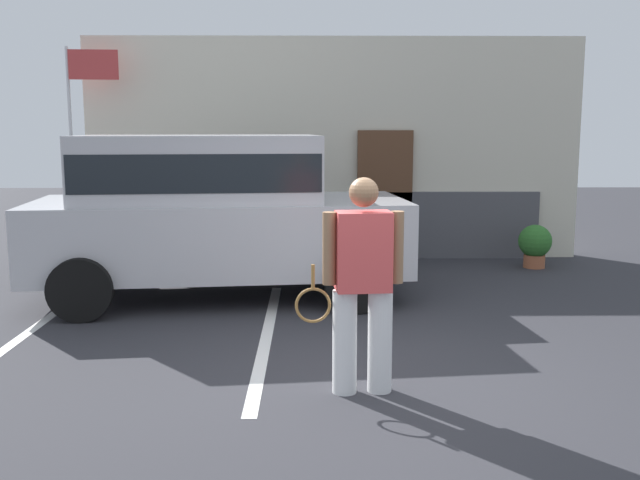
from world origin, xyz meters
The scene contains 8 objects.
ground_plane centered at (0.00, 0.00, 0.00)m, with size 40.00×40.00×0.00m, color #2D2D33.
parking_stripe_0 centered at (-3.37, 1.50, 0.00)m, with size 0.12×4.40×0.01m, color silver.
parking_stripe_1 centered at (-0.84, 1.50, 0.00)m, with size 0.12×4.40×0.01m, color silver.
house_frontage centered at (0.01, 6.11, 1.69)m, with size 8.04×0.40×3.59m.
parked_suv centered at (-1.61, 3.18, 1.15)m, with size 4.78×2.55×2.05m.
tennis_player_man centered at (0.04, -0.14, 0.91)m, with size 0.91×0.31×1.76m.
potted_plant_by_porch centered at (3.08, 5.09, 0.37)m, with size 0.51×0.51×0.67m.
flag_pole centered at (-3.93, 5.55, 2.31)m, with size 0.80×0.08×3.37m.
Camera 1 is at (-0.37, -5.76, 2.15)m, focal length 40.28 mm.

